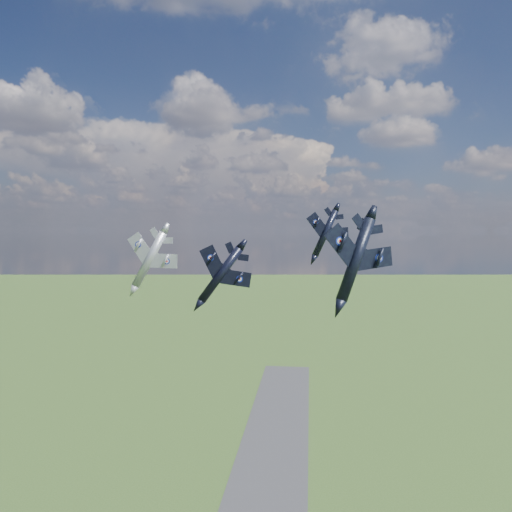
# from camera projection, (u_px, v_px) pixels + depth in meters

# --- Properties ---
(jet_lead_navy) EXTENTS (12.04, 16.25, 9.10)m
(jet_lead_navy) POSITION_uv_depth(u_px,v_px,m) (221.00, 274.00, 85.69)
(jet_lead_navy) COLOR black
(jet_right_navy) EXTENTS (17.62, 19.62, 7.30)m
(jet_right_navy) POSITION_uv_depth(u_px,v_px,m) (356.00, 259.00, 66.78)
(jet_right_navy) COLOR black
(jet_high_navy) EXTENTS (11.45, 14.06, 6.10)m
(jet_high_navy) POSITION_uv_depth(u_px,v_px,m) (325.00, 233.00, 91.62)
(jet_high_navy) COLOR black
(jet_left_silver) EXTENTS (12.27, 16.43, 8.43)m
(jet_left_silver) POSITION_uv_depth(u_px,v_px,m) (149.00, 259.00, 93.61)
(jet_left_silver) COLOR #A9ABB4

